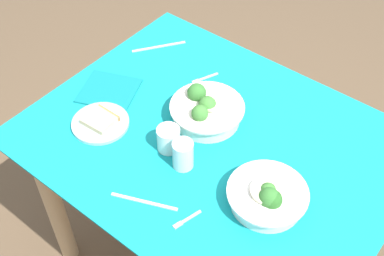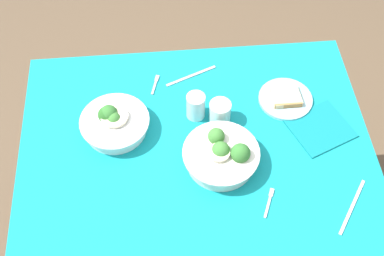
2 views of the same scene
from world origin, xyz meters
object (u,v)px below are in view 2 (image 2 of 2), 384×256
at_px(water_glass_center, 196,106).
at_px(fork_by_far_bowl, 269,202).
at_px(water_glass_side, 220,112).
at_px(bread_side_plate, 286,98).
at_px(napkin_folded_upper, 320,128).
at_px(broccoli_bowl_far, 114,123).
at_px(fork_by_near_bowl, 155,84).
at_px(table_knife_left, 352,207).
at_px(broccoli_bowl_near, 222,155).
at_px(table_knife_right, 191,76).

xyz_separation_m(water_glass_center, fork_by_far_bowl, (0.20, -0.36, -0.05)).
xyz_separation_m(water_glass_center, water_glass_side, (0.08, -0.03, -0.01)).
distance_m(water_glass_center, fork_by_far_bowl, 0.42).
distance_m(bread_side_plate, napkin_folded_upper, 0.17).
xyz_separation_m(broccoli_bowl_far, water_glass_center, (0.28, 0.04, 0.01)).
xyz_separation_m(water_glass_center, napkin_folded_upper, (0.42, -0.10, -0.05)).
distance_m(bread_side_plate, fork_by_near_bowl, 0.48).
bearing_deg(table_knife_left, fork_by_far_bowl, 116.04).
bearing_deg(broccoli_bowl_near, table_knife_left, -27.42).
distance_m(bread_side_plate, water_glass_side, 0.26).
bearing_deg(bread_side_plate, table_knife_left, -74.16).
xyz_separation_m(broccoli_bowl_far, fork_by_far_bowl, (0.48, -0.33, -0.03)).
xyz_separation_m(water_glass_center, fork_by_near_bowl, (-0.14, 0.15, -0.05)).
bearing_deg(water_glass_center, fork_by_near_bowl, 131.39).
relative_size(water_glass_center, table_knife_left, 0.46).
relative_size(fork_by_near_bowl, table_knife_left, 0.43).
relative_size(fork_by_far_bowl, table_knife_left, 0.48).
distance_m(broccoli_bowl_far, napkin_folded_upper, 0.71).
relative_size(water_glass_side, napkin_folded_upper, 0.42).
bearing_deg(bread_side_plate, water_glass_center, -173.69).
bearing_deg(water_glass_side, broccoli_bowl_near, -94.83).
distance_m(broccoli_bowl_far, water_glass_center, 0.29).
distance_m(broccoli_bowl_near, water_glass_side, 0.18).
bearing_deg(fork_by_far_bowl, napkin_folded_upper, -17.47).
relative_size(fork_by_far_bowl, table_knife_right, 0.50).
relative_size(water_glass_side, fork_by_near_bowl, 0.89).
xyz_separation_m(broccoli_bowl_far, table_knife_right, (0.28, 0.22, -0.03)).
distance_m(broccoli_bowl_near, water_glass_center, 0.21).
xyz_separation_m(bread_side_plate, table_knife_right, (-0.33, 0.14, -0.01)).
distance_m(water_glass_center, napkin_folded_upper, 0.44).
height_order(bread_side_plate, water_glass_center, water_glass_center).
bearing_deg(broccoli_bowl_far, water_glass_center, 7.43).
bearing_deg(table_knife_right, bread_side_plate, 133.66).
xyz_separation_m(table_knife_left, napkin_folded_upper, (-0.03, 0.31, 0.00)).
relative_size(broccoli_bowl_far, bread_side_plate, 1.22).
distance_m(water_glass_center, table_knife_left, 0.61).
xyz_separation_m(fork_by_near_bowl, table_knife_left, (0.59, -0.56, -0.00)).
relative_size(broccoli_bowl_far, table_knife_right, 1.15).
relative_size(broccoli_bowl_far, fork_by_near_bowl, 2.54).
bearing_deg(water_glass_center, table_knife_right, 90.05).
height_order(water_glass_center, water_glass_side, water_glass_center).
distance_m(broccoli_bowl_near, bread_side_plate, 0.36).
height_order(broccoli_bowl_far, table_knife_left, broccoli_bowl_far).
height_order(broccoli_bowl_near, bread_side_plate, broccoli_bowl_near).
relative_size(broccoli_bowl_far, fork_by_far_bowl, 2.30).
relative_size(broccoli_bowl_far, broccoli_bowl_near, 0.95).
bearing_deg(water_glass_side, fork_by_far_bowl, -70.85).
bearing_deg(table_knife_right, table_knife_left, 105.19).
bearing_deg(napkin_folded_upper, fork_by_near_bowl, 155.72).
bearing_deg(table_knife_left, water_glass_side, 79.72).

